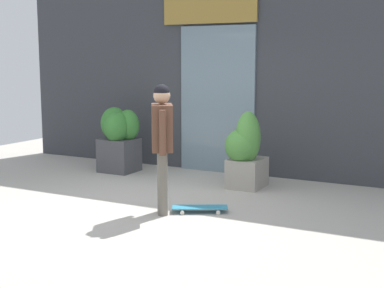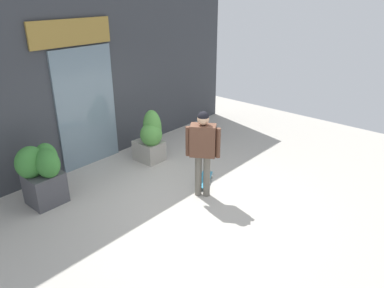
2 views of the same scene
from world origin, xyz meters
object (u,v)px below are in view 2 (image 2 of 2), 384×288
(skateboarder, at_px, (203,145))
(planter_box_right, at_px, (42,172))
(skateboard, at_px, (204,180))
(planter_box_left, at_px, (151,138))

(skateboarder, xyz_separation_m, planter_box_right, (-2.09, 2.00, -0.40))
(skateboarder, relative_size, planter_box_right, 1.47)
(skateboard, relative_size, planter_box_right, 0.65)
(skateboarder, distance_m, planter_box_left, 1.94)
(skateboarder, height_order, planter_box_left, skateboarder)
(skateboarder, distance_m, skateboard, 1.09)
(skateboard, xyz_separation_m, planter_box_right, (-2.50, 1.73, 0.57))
(skateboarder, xyz_separation_m, planter_box_left, (0.40, 1.84, -0.47))
(skateboarder, xyz_separation_m, skateboard, (0.41, 0.28, -0.97))
(skateboard, height_order, planter_box_left, planter_box_left)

